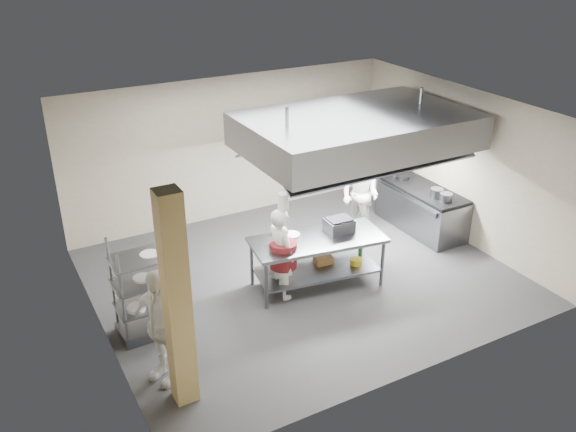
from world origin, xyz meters
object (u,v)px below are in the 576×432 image
cooking_range (421,210)px  griddle (339,225)px  island (317,262)px  stockpot (437,193)px  chef_head (281,253)px  chef_line (360,195)px  pass_rack (150,285)px  chef_plating (161,326)px

cooking_range → griddle: (-2.54, -0.80, 0.60)m
island → stockpot: (2.93, 0.39, 0.53)m
chef_head → griddle: chef_head is taller
island → chef_line: bearing=44.1°
stockpot → pass_rack: bearing=-177.2°
pass_rack → griddle: bearing=-2.5°
cooking_range → chef_line: chef_line is taller
island → chef_head: (-0.70, 0.01, 0.35)m
island → stockpot: 3.01m
cooking_range → griddle: size_ratio=4.37×
island → chef_line: chef_line is taller
pass_rack → griddle: pass_rack is taller
chef_head → griddle: size_ratio=3.51×
cooking_range → griddle: griddle is taller
griddle → stockpot: 2.50m
chef_plating → cooking_range: bearing=83.3°
cooking_range → chef_head: chef_head is taller
chef_head → chef_line: 2.73m
chef_head → griddle: 1.18m
chef_plating → chef_line: bearing=91.4°
chef_head → chef_plating: 2.61m
pass_rack → chef_plating: size_ratio=0.93×
cooking_range → stockpot: bearing=-98.4°
chef_line → stockpot: chef_line is taller
griddle → chef_plating: bearing=-160.6°
chef_line → chef_plating: 5.33m
chef_plating → stockpot: chef_plating is taller
pass_rack → cooking_range: pass_rack is taller
pass_rack → chef_line: bearing=12.2°
stockpot → chef_line: bearing=144.7°
island → cooking_range: island is taller
chef_plating → griddle: (3.54, 1.11, 0.16)m
chef_plating → stockpot: 6.19m
pass_rack → cooking_range: bearing=5.6°
griddle → chef_line: bearing=44.9°
cooking_range → griddle: bearing=-162.6°
cooking_range → chef_plating: size_ratio=1.16×
pass_rack → chef_head: bearing=-4.1°
chef_line → griddle: (-1.28, -1.19, 0.16)m
pass_rack → chef_head: pass_rack is taller
griddle → island: bearing=-172.0°
chef_head → griddle: bearing=-97.9°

